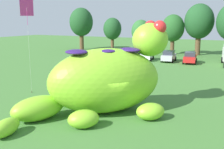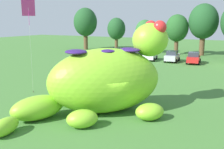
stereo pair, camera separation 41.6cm
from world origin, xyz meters
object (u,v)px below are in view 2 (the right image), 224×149
(car_black, at_px, (137,53))
(tethered_flying_kite, at_px, (28,9))
(car_silver, at_px, (172,56))
(car_red, at_px, (194,58))
(car_yellow, at_px, (114,53))
(car_white, at_px, (150,55))
(giant_inflatable_creature, at_px, (105,80))

(car_black, distance_m, tethered_flying_kite, 25.96)
(car_silver, relative_size, car_red, 0.99)
(car_yellow, bearing_deg, car_black, 21.12)
(car_yellow, xyz_separation_m, car_red, (13.44, 0.17, 0.00))
(car_yellow, xyz_separation_m, tethered_flying_kite, (4.20, -23.74, 6.50))
(car_white, distance_m, car_silver, 3.64)
(car_white, distance_m, car_red, 6.99)
(giant_inflatable_creature, distance_m, car_silver, 25.74)
(car_red, bearing_deg, car_silver, 176.66)
(car_black, relative_size, car_red, 0.99)
(car_yellow, bearing_deg, tethered_flying_kite, -79.95)
(giant_inflatable_creature, height_order, tethered_flying_kite, tethered_flying_kite)
(car_white, height_order, tethered_flying_kite, tethered_flying_kite)
(car_red, height_order, tethered_flying_kite, tethered_flying_kite)
(car_silver, distance_m, tethered_flying_kite, 25.65)
(car_black, bearing_deg, car_silver, -8.97)
(giant_inflatable_creature, xyz_separation_m, car_silver, (-2.46, 25.58, -1.48))
(car_yellow, xyz_separation_m, car_black, (3.60, 1.39, 0.00))
(car_red, bearing_deg, car_black, 172.93)
(tethered_flying_kite, bearing_deg, car_red, 68.87)
(giant_inflatable_creature, bearing_deg, car_silver, 95.48)
(car_yellow, bearing_deg, giant_inflatable_creature, -63.54)
(car_white, relative_size, car_red, 1.01)
(car_yellow, bearing_deg, car_silver, 2.09)
(car_black, bearing_deg, car_yellow, -158.88)
(giant_inflatable_creature, height_order, car_white, giant_inflatable_creature)
(car_black, bearing_deg, car_red, -7.07)
(giant_inflatable_creature, xyz_separation_m, car_red, (0.89, 25.39, -1.48))
(car_yellow, relative_size, car_black, 1.01)
(car_black, xyz_separation_m, car_red, (9.84, -1.22, 0.00))
(car_silver, bearing_deg, car_red, -3.34)
(car_white, height_order, car_silver, same)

